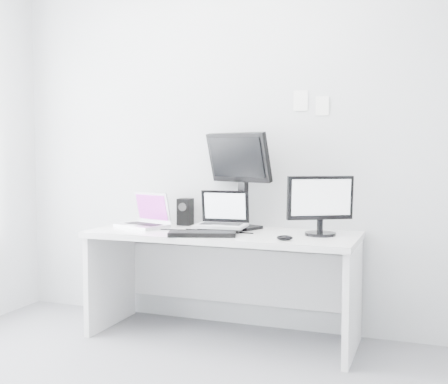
{
  "coord_description": "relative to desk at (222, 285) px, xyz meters",
  "views": [
    {
      "loc": [
        1.32,
        -2.27,
        1.26
      ],
      "look_at": [
        0.02,
        1.23,
        1.0
      ],
      "focal_mm": 45.23,
      "sensor_mm": 36.0,
      "label": 1
    }
  ],
  "objects": [
    {
      "name": "wall_note_0",
      "position": [
        0.45,
        0.34,
        1.26
      ],
      "size": [
        0.1,
        0.0,
        0.14
      ],
      "primitive_type": "cube",
      "color": "white",
      "rests_on": "back_wall"
    },
    {
      "name": "keyboard",
      "position": [
        -0.05,
        -0.23,
        0.38
      ],
      "size": [
        0.45,
        0.28,
        0.03
      ],
      "primitive_type": "cube",
      "rotation": [
        0.0,
        0.0,
        0.31
      ],
      "color": "black",
      "rests_on": "desk"
    },
    {
      "name": "back_wall",
      "position": [
        0.0,
        0.35,
        0.99
      ],
      "size": [
        3.6,
        0.0,
        3.6
      ],
      "primitive_type": "plane",
      "rotation": [
        1.57,
        0.0,
        0.0
      ],
      "color": "silver",
      "rests_on": "ground"
    },
    {
      "name": "macbook",
      "position": [
        -0.62,
        0.01,
        0.5
      ],
      "size": [
        0.42,
        0.37,
        0.26
      ],
      "primitive_type": "cube",
      "rotation": [
        0.0,
        0.0,
        -0.36
      ],
      "color": "silver",
      "rests_on": "desk"
    },
    {
      "name": "rear_monitor",
      "position": [
        0.06,
        0.2,
        0.71
      ],
      "size": [
        0.54,
        0.35,
        0.69
      ],
      "primitive_type": "cube",
      "rotation": [
        0.0,
        0.0,
        -0.37
      ],
      "color": "black",
      "rests_on": "desk"
    },
    {
      "name": "mouse",
      "position": [
        0.49,
        -0.22,
        0.38
      ],
      "size": [
        0.11,
        0.08,
        0.03
      ],
      "primitive_type": "ellipsoid",
      "rotation": [
        0.0,
        0.0,
        0.2
      ],
      "color": "black",
      "rests_on": "desk"
    },
    {
      "name": "desk",
      "position": [
        0.0,
        0.0,
        0.0
      ],
      "size": [
        1.8,
        0.7,
        0.73
      ],
      "primitive_type": "cube",
      "color": "white",
      "rests_on": "ground"
    },
    {
      "name": "speaker",
      "position": [
        -0.38,
        0.24,
        0.46
      ],
      "size": [
        0.12,
        0.12,
        0.2
      ],
      "primitive_type": "cube",
      "rotation": [
        0.0,
        0.0,
        -0.23
      ],
      "color": "black",
      "rests_on": "desk"
    },
    {
      "name": "wall_note_1",
      "position": [
        0.6,
        0.34,
        1.22
      ],
      "size": [
        0.09,
        0.0,
        0.13
      ],
      "primitive_type": "cube",
      "color": "white",
      "rests_on": "back_wall"
    },
    {
      "name": "samsung_monitor",
      "position": [
        0.65,
        0.06,
        0.56
      ],
      "size": [
        0.47,
        0.39,
        0.4
      ],
      "primitive_type": "cube",
      "rotation": [
        0.0,
        0.0,
        0.53
      ],
      "color": "black",
      "rests_on": "desk"
    },
    {
      "name": "dell_laptop",
      "position": [
        -0.02,
        0.02,
        0.51
      ],
      "size": [
        0.36,
        0.29,
        0.28
      ],
      "primitive_type": "cube",
      "rotation": [
        0.0,
        0.0,
        0.08
      ],
      "color": "#B9BBC0",
      "rests_on": "desk"
    }
  ]
}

